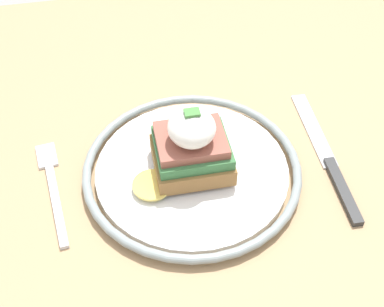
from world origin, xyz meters
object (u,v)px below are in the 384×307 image
Objects in this scene: sandwich at (191,147)px; fork at (53,188)px; plate at (192,170)px; knife at (330,164)px.

sandwich is 0.16m from fork.
plate is at bearing -3.28° from fork.
sandwich is 0.53× the size of knife.
sandwich is at bearing -3.40° from fork.
plate is 0.16m from fork.
fork is at bearing 176.60° from sandwich.
plate is 2.21× the size of sandwich.
plate is 1.57× the size of fork.
knife is at bearing -5.74° from sandwich.
fork is 0.75× the size of knife.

